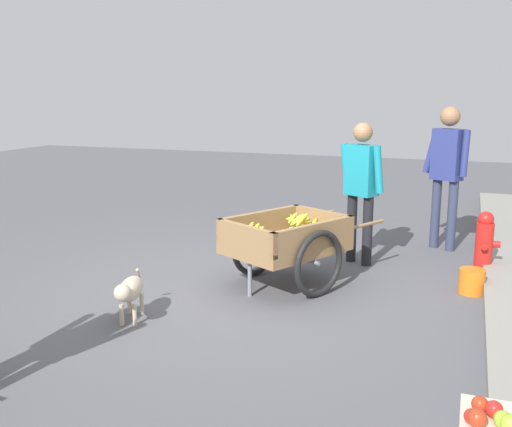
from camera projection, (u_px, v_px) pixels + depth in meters
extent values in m
plane|color=#56565B|center=(236.00, 291.00, 5.67)|extent=(24.00, 24.00, 0.00)
cube|color=#937047|center=(286.00, 246.00, 5.76)|extent=(1.35, 1.22, 0.10)
cube|color=#937047|center=(246.00, 238.00, 5.38)|extent=(0.43, 0.73, 0.24)
cube|color=#937047|center=(322.00, 222.00, 6.06)|extent=(0.43, 0.73, 0.24)
cube|color=#937047|center=(314.00, 236.00, 5.45)|extent=(1.00, 0.57, 0.24)
cube|color=#937047|center=(260.00, 223.00, 5.99)|extent=(1.00, 0.57, 0.24)
torus|color=black|center=(319.00, 264.00, 5.45)|extent=(0.59, 0.35, 0.64)
torus|color=black|center=(256.00, 245.00, 6.09)|extent=(0.59, 0.35, 0.64)
cylinder|color=gray|center=(286.00, 254.00, 5.77)|extent=(0.45, 0.80, 0.04)
cylinder|color=#937047|center=(366.00, 225.00, 6.02)|extent=(0.50, 0.29, 0.04)
cylinder|color=#937047|center=(317.00, 214.00, 6.51)|extent=(0.50, 0.29, 0.04)
cylinder|color=gray|center=(250.00, 278.00, 5.50)|extent=(0.04, 0.04, 0.35)
ellipsoid|color=gold|center=(295.00, 231.00, 5.98)|extent=(0.16, 0.14, 0.14)
ellipsoid|color=gold|center=(295.00, 231.00, 5.96)|extent=(0.15, 0.17, 0.10)
ellipsoid|color=gold|center=(294.00, 230.00, 5.95)|extent=(0.17, 0.16, 0.05)
ellipsoid|color=gold|center=(294.00, 229.00, 5.94)|extent=(0.19, 0.12, 0.09)
ellipsoid|color=gold|center=(294.00, 229.00, 5.92)|extent=(0.15, 0.15, 0.14)
ellipsoid|color=gold|center=(298.00, 223.00, 5.95)|extent=(0.16, 0.15, 0.13)
ellipsoid|color=gold|center=(298.00, 222.00, 5.94)|extent=(0.18, 0.14, 0.10)
ellipsoid|color=gold|center=(298.00, 221.00, 5.92)|extent=(0.18, 0.12, 0.05)
ellipsoid|color=gold|center=(297.00, 221.00, 5.91)|extent=(0.19, 0.08, 0.09)
ellipsoid|color=gold|center=(297.00, 220.00, 5.89)|extent=(0.15, 0.16, 0.14)
ellipsoid|color=gold|center=(260.00, 233.00, 5.65)|extent=(0.18, 0.08, 0.14)
ellipsoid|color=gold|center=(258.00, 233.00, 5.63)|extent=(0.18, 0.07, 0.05)
ellipsoid|color=gold|center=(257.00, 232.00, 5.61)|extent=(0.17, 0.13, 0.13)
ellipsoid|color=gold|center=(252.00, 230.00, 5.60)|extent=(0.18, 0.11, 0.13)
ellipsoid|color=gold|center=(251.00, 230.00, 5.58)|extent=(0.19, 0.08, 0.05)
ellipsoid|color=gold|center=(249.00, 229.00, 5.56)|extent=(0.17, 0.07, 0.15)
ellipsoid|color=gold|center=(298.00, 228.00, 6.00)|extent=(0.18, 0.10, 0.14)
ellipsoid|color=gold|center=(297.00, 228.00, 5.99)|extent=(0.19, 0.13, 0.08)
ellipsoid|color=gold|center=(296.00, 227.00, 5.97)|extent=(0.17, 0.15, 0.08)
ellipsoid|color=gold|center=(296.00, 227.00, 5.96)|extent=(0.17, 0.10, 0.15)
ellipsoid|color=gold|center=(327.00, 234.00, 5.74)|extent=(0.17, 0.09, 0.15)
ellipsoid|color=gold|center=(326.00, 234.00, 5.71)|extent=(0.17, 0.15, 0.04)
ellipsoid|color=gold|center=(325.00, 233.00, 5.69)|extent=(0.16, 0.15, 0.15)
ellipsoid|color=gold|center=(256.00, 233.00, 5.80)|extent=(0.18, 0.11, 0.13)
ellipsoid|color=gold|center=(256.00, 232.00, 5.79)|extent=(0.16, 0.16, 0.11)
ellipsoid|color=gold|center=(255.00, 231.00, 5.77)|extent=(0.17, 0.15, 0.05)
ellipsoid|color=gold|center=(255.00, 231.00, 5.76)|extent=(0.18, 0.14, 0.10)
ellipsoid|color=gold|center=(254.00, 230.00, 5.75)|extent=(0.17, 0.09, 0.15)
ellipsoid|color=gold|center=(315.00, 227.00, 6.05)|extent=(0.18, 0.08, 0.15)
ellipsoid|color=gold|center=(315.00, 226.00, 6.04)|extent=(0.18, 0.13, 0.10)
ellipsoid|color=gold|center=(314.00, 226.00, 6.02)|extent=(0.19, 0.12, 0.05)
ellipsoid|color=gold|center=(314.00, 225.00, 6.01)|extent=(0.19, 0.10, 0.08)
ellipsoid|color=gold|center=(313.00, 224.00, 6.00)|extent=(0.17, 0.07, 0.15)
ellipsoid|color=gold|center=(295.00, 219.00, 6.15)|extent=(0.17, 0.11, 0.15)
ellipsoid|color=gold|center=(294.00, 219.00, 6.12)|extent=(0.15, 0.17, 0.05)
ellipsoid|color=gold|center=(293.00, 218.00, 6.10)|extent=(0.18, 0.09, 0.13)
ellipsoid|color=gold|center=(303.00, 225.00, 6.05)|extent=(0.17, 0.13, 0.14)
ellipsoid|color=gold|center=(303.00, 224.00, 6.04)|extent=(0.18, 0.07, 0.11)
ellipsoid|color=gold|center=(303.00, 224.00, 6.03)|extent=(0.18, 0.14, 0.05)
ellipsoid|color=gold|center=(302.00, 223.00, 6.01)|extent=(0.17, 0.16, 0.10)
ellipsoid|color=gold|center=(302.00, 222.00, 6.00)|extent=(0.17, 0.14, 0.13)
ellipsoid|color=gold|center=(267.00, 242.00, 5.43)|extent=(0.16, 0.15, 0.13)
ellipsoid|color=gold|center=(266.00, 241.00, 5.42)|extent=(0.19, 0.07, 0.08)
ellipsoid|color=gold|center=(265.00, 240.00, 5.40)|extent=(0.19, 0.12, 0.09)
ellipsoid|color=gold|center=(264.00, 240.00, 5.38)|extent=(0.17, 0.12, 0.15)
ellipsoid|color=gold|center=(304.00, 222.00, 5.83)|extent=(0.18, 0.08, 0.14)
ellipsoid|color=gold|center=(303.00, 221.00, 5.81)|extent=(0.16, 0.17, 0.08)
ellipsoid|color=gold|center=(303.00, 220.00, 5.80)|extent=(0.16, 0.17, 0.08)
ellipsoid|color=gold|center=(302.00, 220.00, 5.78)|extent=(0.16, 0.13, 0.15)
cylinder|color=black|center=(367.00, 231.00, 6.43)|extent=(0.11, 0.11, 0.77)
cylinder|color=black|center=(352.00, 228.00, 6.59)|extent=(0.11, 0.11, 0.77)
cube|color=teal|center=(362.00, 170.00, 6.37)|extent=(0.34, 0.39, 0.55)
sphere|color=#9E704C|center=(363.00, 132.00, 6.29)|extent=(0.21, 0.21, 0.21)
cylinder|color=teal|center=(378.00, 170.00, 6.21)|extent=(0.08, 0.13, 0.50)
cylinder|color=teal|center=(346.00, 166.00, 6.53)|extent=(0.08, 0.14, 0.50)
ellipsoid|color=beige|center=(131.00, 289.00, 4.92)|extent=(0.47, 0.31, 0.18)
sphere|color=beige|center=(123.00, 293.00, 4.64)|extent=(0.14, 0.14, 0.14)
cylinder|color=beige|center=(138.00, 274.00, 5.18)|extent=(0.11, 0.06, 0.12)
cylinder|color=beige|center=(135.00, 315.00, 4.82)|extent=(0.04, 0.04, 0.18)
cylinder|color=beige|center=(122.00, 315.00, 4.83)|extent=(0.04, 0.04, 0.18)
cylinder|color=beige|center=(142.00, 304.00, 5.08)|extent=(0.04, 0.04, 0.18)
cylinder|color=beige|center=(129.00, 303.00, 5.09)|extent=(0.04, 0.04, 0.18)
cylinder|color=red|center=(484.00, 248.00, 6.16)|extent=(0.18, 0.18, 0.55)
sphere|color=red|center=(486.00, 219.00, 6.09)|extent=(0.16, 0.16, 0.16)
cylinder|color=red|center=(484.00, 246.00, 6.04)|extent=(0.10, 0.07, 0.07)
cylinder|color=red|center=(495.00, 244.00, 6.11)|extent=(0.07, 0.10, 0.07)
cylinder|color=orange|center=(472.00, 281.00, 5.59)|extent=(0.24, 0.24, 0.24)
sphere|color=#99BF33|center=(510.00, 424.00, 2.93)|extent=(0.10, 0.10, 0.10)
sphere|color=#B23319|center=(477.00, 418.00, 2.98)|extent=(0.10, 0.10, 0.10)
sphere|color=red|center=(494.00, 409.00, 3.06)|extent=(0.09, 0.09, 0.09)
sphere|color=#B23319|center=(480.00, 404.00, 3.12)|extent=(0.09, 0.09, 0.09)
sphere|color=#99BF33|center=(503.00, 420.00, 2.97)|extent=(0.09, 0.09, 0.09)
sphere|color=red|center=(472.00, 417.00, 3.01)|extent=(0.08, 0.08, 0.08)
cylinder|color=#333851|center=(452.00, 216.00, 7.01)|extent=(0.11, 0.11, 0.85)
cylinder|color=#333851|center=(436.00, 213.00, 7.17)|extent=(0.11, 0.11, 0.85)
cube|color=navy|center=(448.00, 155.00, 6.94)|extent=(0.34, 0.39, 0.60)
sphere|color=#9E704C|center=(450.00, 116.00, 6.85)|extent=(0.23, 0.23, 0.23)
cylinder|color=navy|center=(465.00, 153.00, 6.78)|extent=(0.08, 0.09, 0.54)
cylinder|color=navy|center=(432.00, 151.00, 7.10)|extent=(0.08, 0.19, 0.55)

